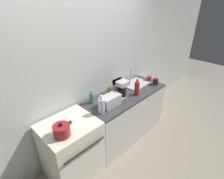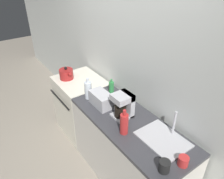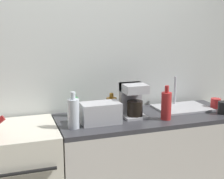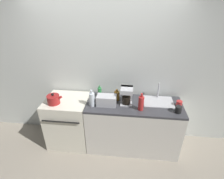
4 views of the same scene
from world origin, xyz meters
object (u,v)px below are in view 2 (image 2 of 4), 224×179
at_px(stove, 82,105).
at_px(bottle_green, 111,87).
at_px(cup_black, 164,166).
at_px(cup_red, 183,161).
at_px(bottle_clear, 88,90).
at_px(coffee_maker, 124,105).
at_px(toaster, 101,99).
at_px(bottle_red, 124,124).
at_px(bottle_amber, 120,100).
at_px(kettle, 66,74).

relative_size(stove, bottle_green, 4.46).
height_order(stove, cup_black, cup_black).
bearing_deg(cup_red, bottle_clear, -174.41).
bearing_deg(cup_black, cup_red, 73.71).
height_order(coffee_maker, bottle_green, coffee_maker).
bearing_deg(toaster, stove, 173.81).
xyz_separation_m(toaster, cup_red, (1.14, 0.09, -0.04)).
distance_m(bottle_red, bottle_amber, 0.46).
distance_m(kettle, toaster, 0.85).
bearing_deg(bottle_green, cup_black, -15.51).
height_order(coffee_maker, bottle_clear, coffee_maker).
xyz_separation_m(bottle_amber, bottle_clear, (-0.37, -0.22, 0.03)).
bearing_deg(bottle_red, bottle_green, 154.28).
relative_size(bottle_amber, cup_black, 1.83).
xyz_separation_m(bottle_red, bottle_green, (-0.69, 0.33, -0.03)).
relative_size(bottle_clear, cup_black, 2.61).
height_order(bottle_red, bottle_amber, bottle_red).
bearing_deg(bottle_amber, cup_black, -15.39).
bearing_deg(bottle_red, kettle, 178.84).
bearing_deg(bottle_clear, bottle_green, 76.90).
bearing_deg(bottle_red, stove, 172.92).
height_order(coffee_maker, cup_red, coffee_maker).
xyz_separation_m(kettle, bottle_amber, (1.00, 0.22, 0.01)).
bearing_deg(cup_red, stove, -179.65).
xyz_separation_m(toaster, cup_black, (1.09, -0.09, -0.03)).
relative_size(bottle_amber, cup_red, 2.14).
bearing_deg(bottle_amber, bottle_clear, -149.94).
relative_size(toaster, coffee_maker, 1.08).
distance_m(bottle_red, cup_red, 0.63).
height_order(coffee_maker, bottle_amber, coffee_maker).
relative_size(stove, coffee_maker, 3.18).
height_order(coffee_maker, bottle_red, coffee_maker).
relative_size(stove, toaster, 2.94).
bearing_deg(coffee_maker, stove, -179.17).
distance_m(kettle, bottle_clear, 0.63).
bearing_deg(coffee_maker, bottle_amber, 154.26).
xyz_separation_m(kettle, bottle_clear, (0.63, 0.00, 0.04)).
xyz_separation_m(stove, coffee_maker, (1.01, 0.01, 0.59)).
bearing_deg(coffee_maker, bottle_green, 160.53).
height_order(stove, coffee_maker, coffee_maker).
relative_size(bottle_green, cup_black, 1.90).
distance_m(bottle_amber, cup_black, 0.97).
bearing_deg(bottle_red, cup_black, -1.33).
relative_size(coffee_maker, cup_red, 3.11).
height_order(stove, bottle_amber, bottle_amber).
xyz_separation_m(coffee_maker, bottle_amber, (-0.16, 0.08, -0.07)).
bearing_deg(cup_black, stove, 174.69).
bearing_deg(stove, bottle_red, -7.08).
xyz_separation_m(kettle, cup_black, (1.94, -0.04, -0.02)).
distance_m(bottle_clear, bottle_green, 0.31).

